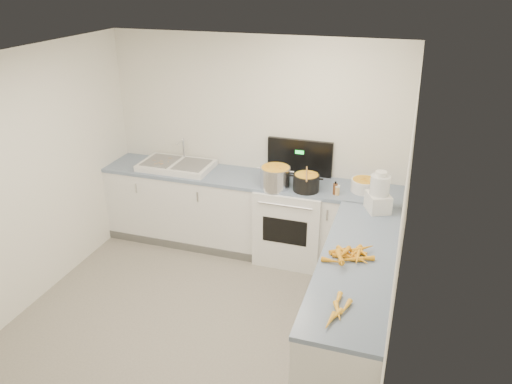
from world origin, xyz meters
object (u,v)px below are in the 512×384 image
(stove, at_px, (292,220))
(food_processor, at_px, (379,194))
(sink, at_px, (177,165))
(spice_jar, at_px, (337,191))
(black_pot, at_px, (306,183))
(mixing_bowl, at_px, (364,185))
(extract_bottle, at_px, (335,189))
(steel_pot, at_px, (275,178))

(stove, distance_m, food_processor, 1.23)
(stove, bearing_deg, sink, 179.38)
(sink, height_order, spice_jar, sink)
(black_pot, relative_size, mixing_bowl, 0.98)
(black_pot, bearing_deg, spice_jar, -1.74)
(black_pot, relative_size, extract_bottle, 2.31)
(sink, xyz_separation_m, mixing_bowl, (2.23, 0.01, 0.03))
(sink, bearing_deg, mixing_bowl, 0.38)
(stove, bearing_deg, food_processor, -23.01)
(sink, distance_m, steel_pot, 1.29)
(stove, relative_size, food_processor, 3.25)
(extract_bottle, relative_size, food_processor, 0.29)
(sink, distance_m, spice_jar, 1.98)
(mixing_bowl, xyz_separation_m, food_processor, (0.18, -0.44, 0.11))
(sink, height_order, extract_bottle, sink)
(stove, xyz_separation_m, food_processor, (0.96, -0.41, 0.65))
(stove, bearing_deg, spice_jar, -16.68)
(extract_bottle, distance_m, food_processor, 0.55)
(black_pot, bearing_deg, food_processor, -18.61)
(mixing_bowl, height_order, spice_jar, mixing_bowl)
(black_pot, xyz_separation_m, spice_jar, (0.34, -0.01, -0.04))
(stove, relative_size, black_pot, 4.79)
(stove, distance_m, spice_jar, 0.74)
(extract_bottle, bearing_deg, steel_pot, 179.81)
(steel_pot, distance_m, food_processor, 1.16)
(mixing_bowl, xyz_separation_m, extract_bottle, (-0.29, -0.18, -0.01))
(sink, bearing_deg, stove, -0.62)
(black_pot, bearing_deg, steel_pot, -179.41)
(steel_pot, height_order, mixing_bowl, steel_pot)
(spice_jar, bearing_deg, steel_pot, 179.44)
(food_processor, bearing_deg, steel_pot, 167.03)
(black_pot, bearing_deg, sink, 174.36)
(sink, relative_size, extract_bottle, 6.99)
(stove, relative_size, mixing_bowl, 4.68)
(mixing_bowl, distance_m, spice_jar, 0.32)
(spice_jar, bearing_deg, extract_bottle, 169.14)
(stove, xyz_separation_m, sink, (-1.45, 0.02, 0.50))
(steel_pot, height_order, black_pot, steel_pot)
(steel_pot, xyz_separation_m, extract_bottle, (0.66, -0.00, -0.04))
(steel_pot, relative_size, black_pot, 1.19)
(sink, relative_size, black_pot, 3.03)
(mixing_bowl, bearing_deg, black_pot, -163.75)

